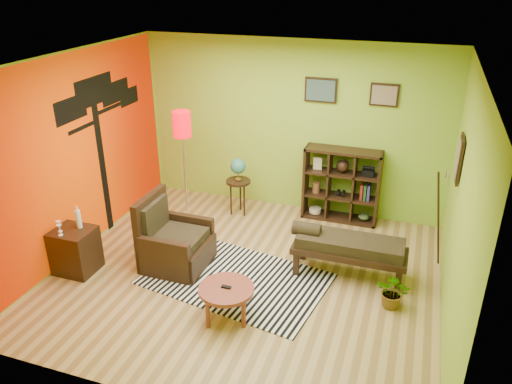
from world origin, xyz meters
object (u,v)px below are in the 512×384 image
(coffee_table, at_px, (226,292))
(potted_plant, at_px, (393,295))
(globe_table, at_px, (238,172))
(cube_shelf, at_px, (342,185))
(side_cabinet, at_px, (75,250))
(armchair, at_px, (173,245))
(floor_lamp, at_px, (182,135))
(bench, at_px, (346,246))

(coffee_table, bearing_deg, potted_plant, 23.56)
(coffee_table, bearing_deg, globe_table, 107.55)
(globe_table, distance_m, cube_shelf, 1.68)
(side_cabinet, distance_m, potted_plant, 4.17)
(armchair, height_order, floor_lamp, floor_lamp)
(side_cabinet, height_order, floor_lamp, floor_lamp)
(side_cabinet, distance_m, globe_table, 2.77)
(floor_lamp, distance_m, potted_plant, 3.70)
(armchair, height_order, cube_shelf, cube_shelf)
(side_cabinet, bearing_deg, bench, 17.11)
(armchair, distance_m, bench, 2.35)
(cube_shelf, bearing_deg, coffee_table, -106.03)
(cube_shelf, height_order, bench, cube_shelf)
(globe_table, height_order, cube_shelf, cube_shelf)
(armchair, bearing_deg, bench, 12.37)
(coffee_table, relative_size, cube_shelf, 0.54)
(floor_lamp, xyz_separation_m, bench, (2.60, -0.58, -1.07))
(floor_lamp, xyz_separation_m, globe_table, (0.62, 0.66, -0.77))
(armchair, relative_size, globe_table, 1.04)
(armchair, bearing_deg, side_cabinet, -154.30)
(armchair, distance_m, cube_shelf, 2.86)
(armchair, distance_m, globe_table, 1.82)
(bench, bearing_deg, potted_plant, -37.19)
(bench, bearing_deg, cube_shelf, 102.23)
(side_cabinet, height_order, potted_plant, side_cabinet)
(side_cabinet, relative_size, cube_shelf, 0.78)
(side_cabinet, distance_m, floor_lamp, 2.21)
(side_cabinet, height_order, globe_table, globe_table)
(coffee_table, bearing_deg, bench, 48.20)
(armchair, xyz_separation_m, floor_lamp, (-0.31, 1.08, 1.21))
(armchair, xyz_separation_m, side_cabinet, (-1.17, -0.56, 0.01))
(bench, distance_m, potted_plant, 0.88)
(armchair, relative_size, potted_plant, 2.28)
(floor_lamp, bearing_deg, coffee_table, -53.02)
(side_cabinet, bearing_deg, potted_plant, 7.66)
(coffee_table, xyz_separation_m, globe_table, (-0.81, 2.55, 0.39))
(globe_table, height_order, potted_plant, globe_table)
(armchair, bearing_deg, floor_lamp, 106.13)
(floor_lamp, distance_m, bench, 2.87)
(coffee_table, bearing_deg, side_cabinet, 173.77)
(potted_plant, bearing_deg, globe_table, 146.65)
(coffee_table, xyz_separation_m, bench, (1.17, 1.31, 0.10))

